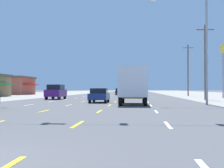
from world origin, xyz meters
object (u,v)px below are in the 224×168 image
sedan_center_turn_mid (99,95)px  pole_sign_right_row_1 (223,58)px  streetlight_right_row_0 (200,40)px  sedan_far_left_farther (94,91)px  hatchback_center_turn_far (119,92)px  suv_far_left_midfar (56,92)px  sedan_inner_right_farthest (135,91)px  box_truck_inner_right_near (133,84)px

sedan_center_turn_mid → pole_sign_right_row_1: size_ratio=0.54×
pole_sign_right_row_1 → streetlight_right_row_0: 24.44m
sedan_center_turn_mid → sedan_far_left_farther: size_ratio=1.00×
sedan_center_turn_mid → hatchback_center_turn_far: hatchback_center_turn_far is taller
pole_sign_right_row_1 → suv_far_left_midfar: bearing=-160.5°
streetlight_right_row_0 → sedan_center_turn_mid: bearing=155.2°
sedan_inner_right_farthest → pole_sign_right_row_1: (13.96, -53.78, 5.54)m
sedan_inner_right_farthest → streetlight_right_row_0: 77.30m
sedan_far_left_farther → sedan_inner_right_farthest: (10.50, 20.84, 0.00)m
box_truck_inner_right_near → pole_sign_right_row_1: bearing=59.1°
box_truck_inner_right_near → sedan_far_left_farther: size_ratio=1.60×
box_truck_inner_right_near → streetlight_right_row_0: 7.02m
sedan_center_turn_mid → sedan_far_left_farther: 52.25m
sedan_center_turn_mid → suv_far_left_midfar: bearing=124.7°
streetlight_right_row_0 → box_truck_inner_right_near: bearing=178.6°
box_truck_inner_right_near → pole_sign_right_row_1: pole_sign_right_row_1 is taller
sedan_center_turn_mid → suv_far_left_midfar: suv_far_left_midfar is taller
hatchback_center_turn_far → sedan_far_left_farther: 11.39m
suv_far_left_midfar → hatchback_center_turn_far: suv_far_left_midfar is taller
pole_sign_right_row_1 → streetlight_right_row_0: bearing=-108.8°
sedan_center_turn_mid → sedan_inner_right_farthest: size_ratio=1.00×
sedan_inner_right_farthest → box_truck_inner_right_near: bearing=-89.8°
pole_sign_right_row_1 → streetlight_right_row_0: size_ratio=0.87×
suv_far_left_midfar → streetlight_right_row_0: (16.42, -14.51, 4.67)m
box_truck_inner_right_near → sedan_far_left_farther: 56.96m
sedan_center_turn_mid → sedan_inner_right_farthest: 72.65m
streetlight_right_row_0 → sedan_far_left_farther: bearing=106.5°
sedan_center_turn_mid → hatchback_center_turn_far: (-0.21, 42.77, 0.03)m
sedan_center_turn_mid → sedan_far_left_farther: (-7.23, 51.74, 0.00)m
sedan_center_turn_mid → pole_sign_right_row_1: pole_sign_right_row_1 is taller
box_truck_inner_right_near → sedan_center_turn_mid: bearing=129.9°
sedan_center_turn_mid → suv_far_left_midfar: size_ratio=0.92×
suv_far_left_midfar → hatchback_center_turn_far: bearing=78.1°
sedan_far_left_farther → pole_sign_right_row_1: (24.46, -32.94, 5.54)m
suv_far_left_midfar → sedan_inner_right_farthest: bearing=80.6°
hatchback_center_turn_far → sedan_inner_right_farthest: hatchback_center_turn_far is taller
sedan_center_turn_mid → streetlight_right_row_0: (9.36, -4.32, 4.94)m
sedan_inner_right_farthest → sedan_center_turn_mid: bearing=-92.6°
box_truck_inner_right_near → suv_far_left_midfar: size_ratio=1.47×
suv_far_left_midfar → box_truck_inner_right_near: bearing=-53.7°
suv_far_left_midfar → hatchback_center_turn_far: size_ratio=1.26×
box_truck_inner_right_near → sedan_inner_right_farthest: (-0.22, 76.76, -1.08)m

